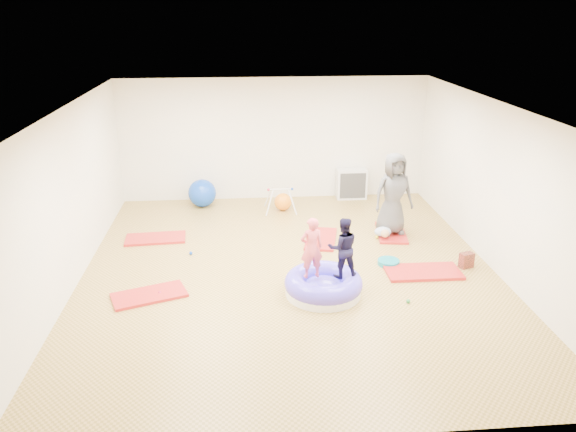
{
  "coord_description": "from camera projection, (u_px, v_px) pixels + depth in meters",
  "views": [
    {
      "loc": [
        -0.78,
        -8.64,
        4.25
      ],
      "look_at": [
        0.0,
        0.3,
        0.9
      ],
      "focal_mm": 35.0,
      "sensor_mm": 36.0,
      "label": 1
    }
  ],
  "objects": [
    {
      "name": "adult_caregiver",
      "position": [
        393.0,
        194.0,
        10.87
      ],
      "size": [
        0.87,
        0.64,
        1.62
      ],
      "primitive_type": "imported",
      "rotation": [
        0.0,
        0.0,
        0.18
      ],
      "color": "#48494A",
      "rests_on": "gym_mat_rear_right"
    },
    {
      "name": "child_navy",
      "position": [
        343.0,
        245.0,
        8.56
      ],
      "size": [
        0.48,
        0.38,
        0.97
      ],
      "primitive_type": "imported",
      "rotation": [
        0.0,
        0.0,
        3.17
      ],
      "color": "black",
      "rests_on": "inflatable_cushion"
    },
    {
      "name": "backpack",
      "position": [
        466.0,
        260.0,
        9.71
      ],
      "size": [
        0.27,
        0.21,
        0.27
      ],
      "primitive_type": "cube",
      "rotation": [
        0.0,
        0.0,
        0.31
      ],
      "color": "#A53A24",
      "rests_on": "ground"
    },
    {
      "name": "gym_mat_front_left",
      "position": [
        149.0,
        295.0,
        8.77
      ],
      "size": [
        1.25,
        0.91,
        0.05
      ],
      "primitive_type": "cube",
      "rotation": [
        0.0,
        0.0,
        0.35
      ],
      "color": "#AE2034",
      "rests_on": "ground"
    },
    {
      "name": "cube_shelf",
      "position": [
        351.0,
        184.0,
        13.17
      ],
      "size": [
        0.7,
        0.35,
        0.7
      ],
      "color": "silver",
      "rests_on": "ground"
    },
    {
      "name": "room",
      "position": [
        290.0,
        194.0,
        9.12
      ],
      "size": [
        7.01,
        8.01,
        2.81
      ],
      "color": "tan",
      "rests_on": "ground"
    },
    {
      "name": "gym_mat_mid_left",
      "position": [
        156.0,
        238.0,
        10.91
      ],
      "size": [
        1.18,
        0.65,
        0.05
      ],
      "primitive_type": "cube",
      "rotation": [
        0.0,
        0.0,
        0.07
      ],
      "color": "#AE2034",
      "rests_on": "ground"
    },
    {
      "name": "balance_disc",
      "position": [
        389.0,
        262.0,
        9.85
      ],
      "size": [
        0.38,
        0.38,
        0.08
      ],
      "primitive_type": "cylinder",
      "color": "#107C8B",
      "rests_on": "ground"
    },
    {
      "name": "child_pink",
      "position": [
        312.0,
        245.0,
        8.55
      ],
      "size": [
        0.4,
        0.3,
        0.98
      ],
      "primitive_type": "imported",
      "rotation": [
        0.0,
        0.0,
        3.33
      ],
      "color": "#EF555F",
      "rests_on": "inflatable_cushion"
    },
    {
      "name": "infant_play_gym",
      "position": [
        280.0,
        196.0,
        12.29
      ],
      "size": [
        0.7,
        0.66,
        0.53
      ],
      "rotation": [
        0.0,
        0.0,
        -0.35
      ],
      "color": "silver",
      "rests_on": "ground"
    },
    {
      "name": "exercise_ball_orange",
      "position": [
        283.0,
        202.0,
        12.44
      ],
      "size": [
        0.39,
        0.39,
        0.39
      ],
      "primitive_type": "sphere",
      "color": "orange",
      "rests_on": "ground"
    },
    {
      "name": "gym_mat_center_back",
      "position": [
        321.0,
        239.0,
        10.9
      ],
      "size": [
        0.79,
        1.21,
        0.05
      ],
      "primitive_type": "cube",
      "rotation": [
        0.0,
        0.0,
        1.35
      ],
      "color": "#AE2034",
      "rests_on": "ground"
    },
    {
      "name": "exercise_ball_blue",
      "position": [
        202.0,
        193.0,
        12.64
      ],
      "size": [
        0.63,
        0.63,
        0.63
      ],
      "primitive_type": "sphere",
      "color": "#0E3EBA",
      "rests_on": "ground"
    },
    {
      "name": "gym_mat_right",
      "position": [
        423.0,
        272.0,
        9.53
      ],
      "size": [
        1.27,
        0.64,
        0.05
      ],
      "primitive_type": "cube",
      "rotation": [
        0.0,
        0.0,
        -0.01
      ],
      "color": "#AE2034",
      "rests_on": "ground"
    },
    {
      "name": "inflatable_cushion",
      "position": [
        323.0,
        285.0,
        8.8
      ],
      "size": [
        1.23,
        1.23,
        0.39
      ],
      "rotation": [
        0.0,
        0.0,
        -0.33
      ],
      "color": "white",
      "rests_on": "ground"
    },
    {
      "name": "gym_mat_rear_right",
      "position": [
        391.0,
        233.0,
        11.19
      ],
      "size": [
        0.7,
        1.16,
        0.05
      ],
      "primitive_type": "cube",
      "rotation": [
        0.0,
        0.0,
        1.43
      ],
      "color": "#AE2034",
      "rests_on": "ground"
    },
    {
      "name": "infant",
      "position": [
        383.0,
        232.0,
        10.89
      ],
      "size": [
        0.34,
        0.34,
        0.2
      ],
      "color": "#A4B4CE",
      "rests_on": "gym_mat_rear_right"
    },
    {
      "name": "ball_pit_balls",
      "position": [
        325.0,
        254.0,
        10.21
      ],
      "size": [
        4.59,
        2.97,
        0.06
      ],
      "color": "#FBFF29",
      "rests_on": "ground"
    },
    {
      "name": "yellow_toy",
      "position": [
        175.0,
        289.0,
        8.96
      ],
      "size": [
        0.18,
        0.18,
        0.03
      ],
      "primitive_type": "cylinder",
      "color": "#FBFF29",
      "rests_on": "ground"
    }
  ]
}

